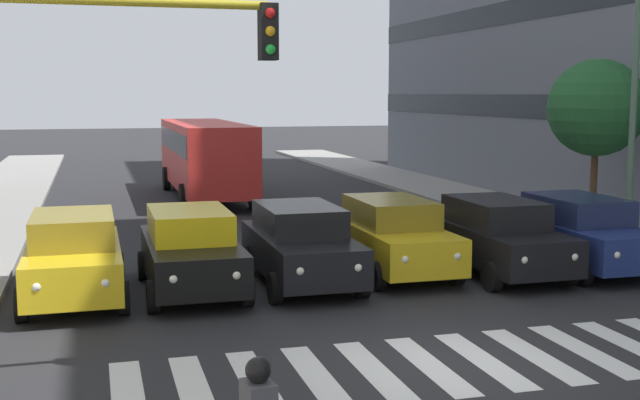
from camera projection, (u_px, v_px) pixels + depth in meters
ground_plane at (457, 363)px, 12.53m from camera, size 180.00×180.00×0.00m
crosswalk_markings at (457, 362)px, 12.52m from camera, size 10.35×2.80×0.01m
car_0 at (580, 232)px, 19.10m from camera, size 2.02×4.44×1.72m
car_1 at (497, 236)px, 18.59m from camera, size 2.02×4.44×1.72m
car_2 at (392, 235)px, 18.67m from camera, size 2.02×4.44×1.72m
car_3 at (300, 244)px, 17.58m from camera, size 2.02×4.44×1.72m
car_4 at (191, 250)px, 16.91m from camera, size 2.02×4.44×1.72m
car_5 at (74, 256)px, 16.30m from camera, size 2.02×4.44×1.72m
bus_behind_traffic at (205, 151)px, 32.15m from camera, size 2.78×10.50×3.00m
traffic_light_gantry at (66, 128)px, 10.49m from camera, size 4.02×0.36×5.50m
street_lamp_left at (616, 68)px, 19.99m from camera, size 3.34×0.28×7.50m
street_lamp_right at (10, 70)px, 19.57m from camera, size 3.48×0.28×7.33m
street_tree_1 at (597, 108)px, 23.30m from camera, size 2.80×2.80×4.97m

